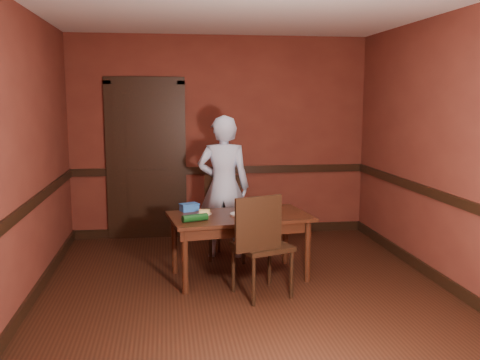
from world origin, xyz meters
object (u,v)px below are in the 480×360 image
object	(u,v)px
person	(224,187)
cheese_saucer	(205,212)
sandwich_plate	(241,213)
dining_table	(239,246)
food_tub	(189,207)
sauce_jar	(268,212)
chair_far	(231,218)
chair_near	(262,244)

from	to	relation	value
person	cheese_saucer	world-z (taller)	person
cheese_saucer	sandwich_plate	bearing A→B (deg)	-13.52
person	dining_table	bearing A→B (deg)	105.17
person	sandwich_plate	distance (m)	0.82
cheese_saucer	food_tub	distance (m)	0.24
sandwich_plate	sauce_jar	size ratio (longest dim) A/B	2.92
chair_far	chair_near	size ratio (longest dim) A/B	0.96
food_tub	chair_near	bearing A→B (deg)	-71.83
sauce_jar	person	bearing A→B (deg)	112.37
chair_near	person	xyz separation A→B (m)	(-0.22, 1.34, 0.34)
dining_table	sauce_jar	xyz separation A→B (m)	(0.28, -0.09, 0.38)
chair_near	food_tub	world-z (taller)	chair_near
cheese_saucer	person	bearing A→B (deg)	68.59
chair_far	cheese_saucer	bearing A→B (deg)	-99.80
chair_near	sauce_jar	distance (m)	0.52
sauce_jar	food_tub	size ratio (longest dim) A/B	0.36
dining_table	sandwich_plate	world-z (taller)	sandwich_plate
sauce_jar	cheese_saucer	bearing A→B (deg)	165.01
chair_far	food_tub	world-z (taller)	chair_far
cheese_saucer	sauce_jar	bearing A→B (deg)	-14.99
dining_table	cheese_saucer	xyz separation A→B (m)	(-0.36, 0.08, 0.35)
chair_far	chair_near	world-z (taller)	chair_near
dining_table	chair_far	xyz separation A→B (m)	(-0.01, 0.69, 0.15)
person	sauce_jar	bearing A→B (deg)	121.79
chair_near	sandwich_plate	size ratio (longest dim) A/B	4.25
chair_near	cheese_saucer	world-z (taller)	chair_near
chair_far	chair_near	distance (m)	1.25
sandwich_plate	sauce_jar	xyz separation A→B (m)	(0.27, -0.08, 0.02)
chair_far	cheese_saucer	world-z (taller)	chair_far
sauce_jar	dining_table	bearing A→B (deg)	161.60
chair_far	food_tub	distance (m)	0.70
sandwich_plate	cheese_saucer	distance (m)	0.39
dining_table	sauce_jar	distance (m)	0.48
dining_table	sandwich_plate	xyz separation A→B (m)	(0.02, -0.01, 0.35)
chair_far	food_tub	xyz separation A→B (m)	(-0.50, -0.42, 0.23)
sauce_jar	cheese_saucer	xyz separation A→B (m)	(-0.64, 0.17, -0.02)
chair_near	sandwich_plate	world-z (taller)	chair_near
chair_near	person	world-z (taller)	person
person	cheese_saucer	distance (m)	0.78
chair_far	person	xyz separation A→B (m)	(-0.07, 0.10, 0.36)
chair_near	cheese_saucer	size ratio (longest dim) A/B	6.59
chair_far	sandwich_plate	size ratio (longest dim) A/B	4.09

